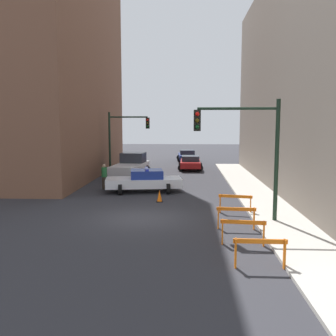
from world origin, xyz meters
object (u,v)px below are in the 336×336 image
Objects in this scene: parked_car_near at (190,162)px; barrier_front at (260,248)px; traffic_light_far at (123,134)px; police_car at (144,181)px; pedestrian_crossing at (104,176)px; barrier_back at (236,214)px; traffic_cone at (160,196)px; white_truck at (131,166)px; barrier_corner at (235,201)px; traffic_light_near at (249,141)px; barrier_mid at (243,228)px; parked_car_mid at (187,156)px.

parked_car_near is 2.69× the size of barrier_front.
traffic_light_far is 21.62m from barrier_front.
police_car is 2.84m from pedestrian_crossing.
traffic_cone is at bearing 124.41° from barrier_back.
traffic_light_far is 1.06× the size of police_car.
traffic_light_far is 1.21× the size of parked_car_near.
white_truck is 3.53× the size of barrier_corner.
traffic_light_near is at bearing -82.50° from parked_car_near.
traffic_light_near is 11.51m from pedestrian_crossing.
barrier_back is 2.69m from barrier_corner.
barrier_mid is at bearing -85.26° from parked_car_near.
parked_car_near is at bearing 94.52° from barrier_mid.
traffic_cone is at bearing 147.23° from barrier_corner.
white_truck reaches higher than parked_car_mid.
traffic_light_far is at bearing -119.42° from parked_car_mid.
barrier_back is (2.04, -26.91, -0.06)m from parked_car_mid.
parked_car_near reaches higher than barrier_front.
barrier_mid is at bearing -93.88° from barrier_corner.
pedestrian_crossing reaches higher than traffic_cone.
traffic_light_far reaches higher than barrier_mid.
barrier_corner is at bearing -68.01° from pedestrian_crossing.
barrier_back is (4.68, -8.06, -0.11)m from police_car.
police_car is at bearing -101.47° from parked_car_mid.
barrier_back is 1.01× the size of barrier_corner.
traffic_cone is (3.89, -3.72, -0.54)m from pedestrian_crossing.
traffic_light_near is 4.30m from barrier_mid.
traffic_light_near is 16.87m from traffic_light_far.
police_car is at bearing -70.91° from traffic_light_far.
traffic_cone is (-3.52, 5.13, -0.30)m from barrier_back.
barrier_front is 4.17m from barrier_back.
traffic_light_near reaches higher than barrier_front.
white_truck reaches higher than barrier_front.
white_truck is 19.83m from barrier_front.
traffic_light_near is at bearing -61.56° from traffic_light_far.
parked_car_mid is 29.01m from barrier_mid.
traffic_light_far is (-8.03, 14.83, -0.13)m from traffic_light_near.
police_car is 3.08× the size of barrier_front.
barrier_back is (-0.64, -1.07, -2.91)m from traffic_light_near.
barrier_mid and barrier_corner have the same top height.
white_truck reaches higher than barrier_mid.
barrier_back is at bearing -89.16° from parked_car_mid.
traffic_light_near is 3.34m from barrier_corner.
traffic_light_far is 7.49m from pedestrian_crossing.
police_car is 6.70m from white_truck.
barrier_corner is at bearing -54.00° from white_truck.
parked_car_mid reaches higher than barrier_front.
barrier_corner is at bearing 83.55° from barrier_back.
police_car is 1.12× the size of parked_car_mid.
parked_car_near is at bearing 94.57° from barrier_front.
parked_car_near is at bearing 96.84° from barrier_corner.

